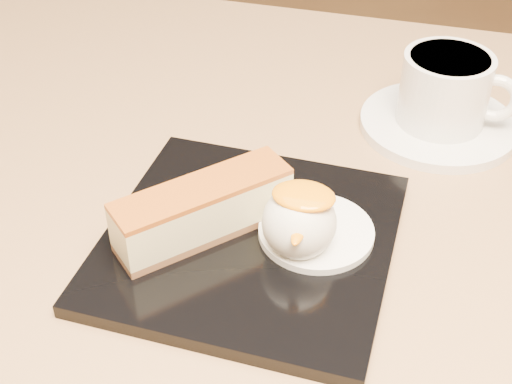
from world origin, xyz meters
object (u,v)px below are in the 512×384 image
(coffee_cup, at_px, (447,89))
(saucer, at_px, (438,124))
(table, at_px, (211,323))
(cheesecake, at_px, (203,209))
(ice_cream_scoop, at_px, (299,222))
(dessert_plate, at_px, (249,241))

(coffee_cup, bearing_deg, saucer, 180.00)
(table, xyz_separation_m, cheesecake, (0.02, -0.05, 0.19))
(coffee_cup, bearing_deg, ice_cream_scoop, -108.84)
(dessert_plate, bearing_deg, saucer, 58.33)
(table, bearing_deg, dessert_plate, -39.34)
(table, xyz_separation_m, coffee_cup, (0.19, 0.17, 0.20))
(table, distance_m, cheesecake, 0.20)
(dessert_plate, bearing_deg, coffee_cup, 57.89)
(ice_cream_scoop, distance_m, saucer, 0.24)
(table, relative_size, ice_cream_scoop, 14.34)
(dessert_plate, distance_m, ice_cream_scoop, 0.05)
(dessert_plate, relative_size, saucer, 1.47)
(table, height_order, saucer, saucer)
(table, distance_m, ice_cream_scoop, 0.22)
(cheesecake, height_order, coffee_cup, coffee_cup)
(cheesecake, relative_size, ice_cream_scoop, 2.31)
(saucer, bearing_deg, table, -137.52)
(table, bearing_deg, coffee_cup, 42.13)
(table, height_order, dessert_plate, dessert_plate)
(saucer, bearing_deg, cheesecake, -127.41)
(saucer, distance_m, coffee_cup, 0.04)
(ice_cream_scoop, bearing_deg, cheesecake, 180.00)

